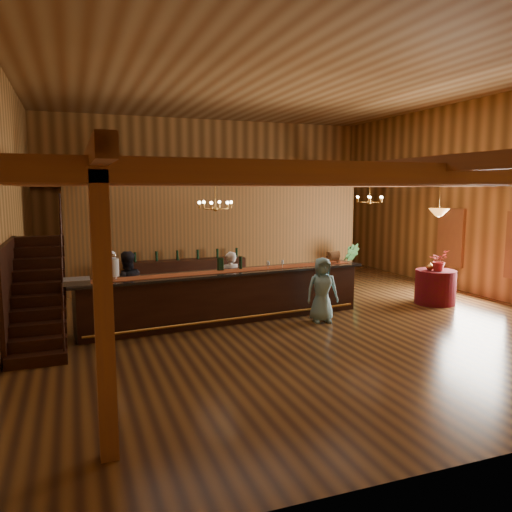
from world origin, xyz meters
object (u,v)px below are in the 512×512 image
object	(u,v)px
beverage_dispenser	(112,266)
guest	(322,290)
backbar_shelf	(188,276)
floor_plant	(348,263)
staff_second	(127,287)
raffle_drum	(333,256)
round_table	(435,287)
chandelier_right	(369,199)
bartender	(230,282)
chandelier_left	(215,205)
pendant_lamp	(439,212)
tasting_bar	(227,296)

from	to	relation	value
beverage_dispenser	guest	xyz separation A→B (m)	(4.50, -0.58, -0.70)
backbar_shelf	floor_plant	distance (m)	5.12
beverage_dispenser	staff_second	distance (m)	1.10
raffle_drum	beverage_dispenser	bearing A→B (deg)	-175.26
round_table	staff_second	size ratio (longest dim) A/B	0.63
beverage_dispenser	round_table	size ratio (longest dim) A/B	0.58
chandelier_right	bartender	size ratio (longest dim) A/B	0.53
guest	floor_plant	bearing A→B (deg)	63.48
floor_plant	chandelier_left	bearing A→B (deg)	-153.26
round_table	pendant_lamp	distance (m)	1.96
backbar_shelf	beverage_dispenser	bearing A→B (deg)	-122.98
chandelier_left	pendant_lamp	bearing A→B (deg)	-7.42
chandelier_left	pendant_lamp	size ratio (longest dim) A/B	0.89
guest	beverage_dispenser	bearing A→B (deg)	-176.38
raffle_drum	bartender	distance (m)	2.65
round_table	guest	xyz separation A→B (m)	(-3.63, -0.57, 0.29)
bartender	floor_plant	size ratio (longest dim) A/B	1.17
guest	floor_plant	distance (m)	4.89
backbar_shelf	guest	size ratio (longest dim) A/B	2.31
tasting_bar	bartender	bearing A→B (deg)	61.90
backbar_shelf	round_table	world-z (taller)	backbar_shelf
backbar_shelf	round_table	distance (m)	6.87
round_table	chandelier_right	size ratio (longest dim) A/B	1.29
beverage_dispenser	backbar_shelf	size ratio (longest dim) A/B	0.18
backbar_shelf	chandelier_left	size ratio (longest dim) A/B	4.26
pendant_lamp	staff_second	distance (m)	7.99
pendant_lamp	chandelier_left	bearing A→B (deg)	172.58
backbar_shelf	chandelier_right	size ratio (longest dim) A/B	4.26
round_table	guest	distance (m)	3.69
beverage_dispenser	guest	world-z (taller)	beverage_dispenser
beverage_dispenser	staff_second	bearing A→B (deg)	67.25
raffle_drum	backbar_shelf	distance (m)	4.52
chandelier_left	backbar_shelf	bearing A→B (deg)	90.13
tasting_bar	floor_plant	world-z (taller)	floor_plant
chandelier_right	pendant_lamp	size ratio (longest dim) A/B	0.89
backbar_shelf	staff_second	distance (m)	3.58
staff_second	guest	world-z (taller)	staff_second
guest	pendant_lamp	bearing A→B (deg)	19.90
tasting_bar	chandelier_right	distance (m)	5.47
pendant_lamp	bartender	distance (m)	5.67
chandelier_left	bartender	distance (m)	1.94
pendant_lamp	raffle_drum	bearing A→B (deg)	170.67
round_table	staff_second	world-z (taller)	staff_second
floor_plant	tasting_bar	bearing A→B (deg)	-148.18
pendant_lamp	floor_plant	distance (m)	3.80
chandelier_right	floor_plant	xyz separation A→B (m)	(0.22, 1.44, -2.07)
bartender	chandelier_left	bearing A→B (deg)	23.71
raffle_drum	chandelier_left	size ratio (longest dim) A/B	0.43
tasting_bar	round_table	size ratio (longest dim) A/B	6.74
guest	round_table	bearing A→B (deg)	19.90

